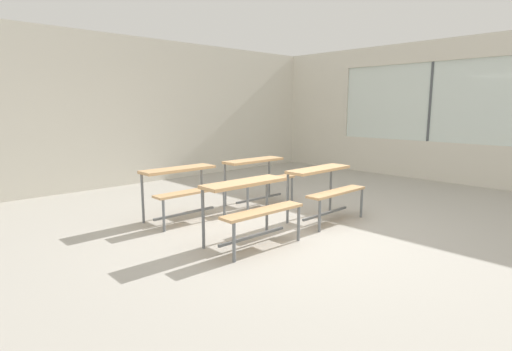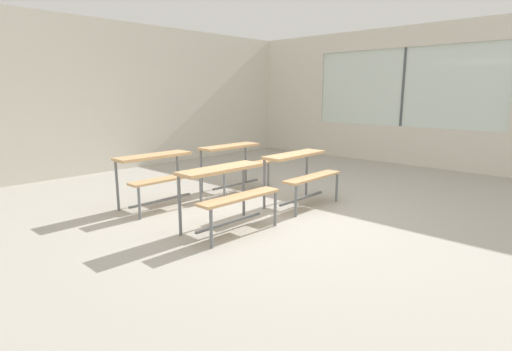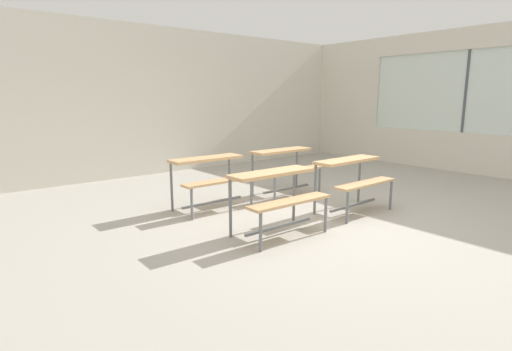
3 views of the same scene
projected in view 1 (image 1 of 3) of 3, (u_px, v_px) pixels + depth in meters
name	position (u px, v px, depth m)	size (l,w,h in m)	color
ground	(294.00, 233.00, 5.21)	(10.00, 9.00, 0.05)	#ADA89E
wall_back	(130.00, 112.00, 8.18)	(10.00, 0.12, 3.00)	silver
wall_right	(460.00, 114.00, 8.25)	(0.12, 9.00, 3.00)	silver
desk_bench_r0c0	(251.00, 197.00, 4.62)	(1.11, 0.61, 0.74)	tan
desk_bench_r0c1	(325.00, 181.00, 5.63)	(1.11, 0.60, 0.74)	tan
desk_bench_r1c0	(183.00, 181.00, 5.64)	(1.10, 0.59, 0.74)	tan
desk_bench_r1c1	(258.00, 171.00, 6.57)	(1.11, 0.60, 0.74)	tan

